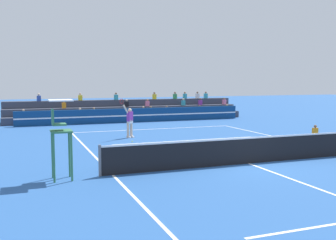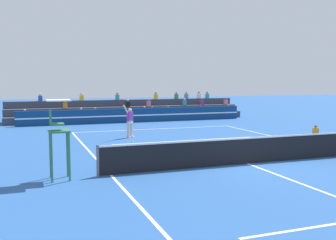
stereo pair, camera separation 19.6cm
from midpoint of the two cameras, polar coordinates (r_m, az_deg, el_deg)
The scene contains 9 objects.
ground_plane at distance 16.04m, azimuth 11.31°, elevation -6.22°, with size 120.00×120.00×0.00m, color #285699.
court_lines at distance 16.04m, azimuth 11.31°, elevation -6.21°, with size 11.10×23.90×0.01m.
tennis_net at distance 15.94m, azimuth 11.35°, elevation -4.31°, with size 12.00×0.10×1.10m.
sponsor_banner_wall at distance 31.20m, azimuth -4.97°, elevation 0.69°, with size 18.00×0.26×1.10m.
bleacher_stand at distance 33.64m, azimuth -6.09°, elevation 1.22°, with size 19.76×2.85×2.28m.
umpire_chair at distance 13.45m, azimuth -15.82°, elevation -1.21°, with size 0.76×0.84×2.67m.
ball_kid_courtside at distance 23.32m, azimuth 20.33°, elevation -1.91°, with size 0.30×0.36×0.84m.
tennis_player at distance 22.69m, azimuth -5.85°, elevation -0.13°, with size 1.03×0.84×2.35m.
tennis_ball at distance 21.20m, azimuth -5.49°, elevation -3.12°, with size 0.07×0.07×0.07m, color #C6DB33.
Camera 1 is at (-8.41, -13.28, 3.30)m, focal length 42.00 mm.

